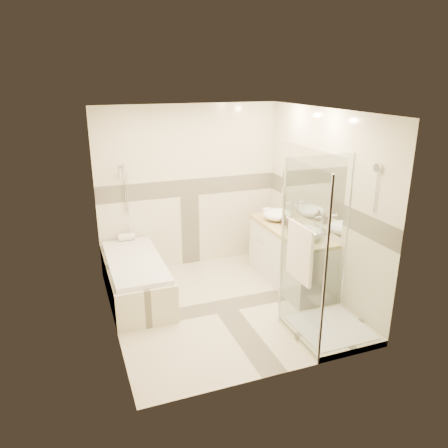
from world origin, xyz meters
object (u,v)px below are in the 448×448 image
object	(u,v)px
shower_enclosure	(321,294)
vessel_sink_far	(306,233)
vanity	(290,256)
bathtub	(136,276)
amenity_bottle_b	(285,220)
amenity_bottle_a	(290,223)
vessel_sink_near	(277,215)

from	to	relation	value
shower_enclosure	vessel_sink_far	xyz separation A→B (m)	(0.27, 0.83, 0.43)
vanity	shower_enclosure	size ratio (longest dim) A/B	0.79
bathtub	vanity	distance (m)	2.18
shower_enclosure	amenity_bottle_b	distance (m)	1.52
vessel_sink_far	amenity_bottle_b	world-z (taller)	vessel_sink_far
bathtub	shower_enclosure	world-z (taller)	shower_enclosure
amenity_bottle_a	shower_enclosure	bearing A→B (deg)	-102.06
vessel_sink_far	amenity_bottle_a	distance (m)	0.45
vessel_sink_far	amenity_bottle_a	bearing A→B (deg)	90.00
vanity	amenity_bottle_a	world-z (taller)	amenity_bottle_a
amenity_bottle_a	bathtub	bearing A→B (deg)	170.82
bathtub	shower_enclosure	xyz separation A→B (m)	(1.86, -1.62, 0.20)
amenity_bottle_a	amenity_bottle_b	world-z (taller)	amenity_bottle_b
shower_enclosure	amenity_bottle_b	size ratio (longest dim) A/B	13.18
vanity	vessel_sink_far	size ratio (longest dim) A/B	3.83
vanity	vessel_sink_near	world-z (taller)	vessel_sink_near
bathtub	amenity_bottle_a	bearing A→B (deg)	-9.18
vessel_sink_near	vessel_sink_far	size ratio (longest dim) A/B	0.99
shower_enclosure	amenity_bottle_a	world-z (taller)	shower_enclosure
amenity_bottle_a	amenity_bottle_b	size ratio (longest dim) A/B	0.95
vessel_sink_near	amenity_bottle_b	distance (m)	0.23
vanity	vessel_sink_near	distance (m)	0.64
bathtub	vanity	bearing A→B (deg)	-9.25
shower_enclosure	amenity_bottle_a	bearing A→B (deg)	77.94
bathtub	vanity	world-z (taller)	vanity
vessel_sink_near	amenity_bottle_b	bearing A→B (deg)	-90.00
bathtub	vessel_sink_far	bearing A→B (deg)	-20.34
vanity	vessel_sink_far	world-z (taller)	vessel_sink_far
amenity_bottle_b	bathtub	bearing A→B (deg)	175.01
vessel_sink_far	amenity_bottle_b	bearing A→B (deg)	90.00
shower_enclosure	vessel_sink_near	size ratio (longest dim) A/B	4.86
vessel_sink_near	amenity_bottle_b	size ratio (longest dim) A/B	2.71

